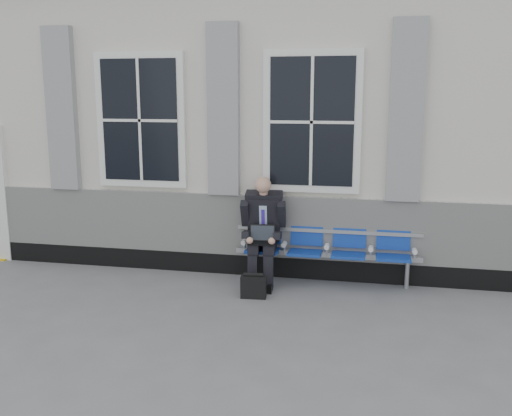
# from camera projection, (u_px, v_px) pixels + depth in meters

# --- Properties ---
(ground) EXTENTS (70.00, 70.00, 0.00)m
(ground) POSITION_uv_depth(u_px,v_px,m) (267.00, 314.00, 6.94)
(ground) COLOR slate
(ground) RESTS_ON ground
(station_building) EXTENTS (14.40, 4.40, 4.49)m
(station_building) POSITION_uv_depth(u_px,v_px,m) (303.00, 118.00, 9.83)
(station_building) COLOR silver
(station_building) RESTS_ON ground
(bench) EXTENTS (2.60, 0.47, 0.91)m
(bench) POSITION_uv_depth(u_px,v_px,m) (327.00, 245.00, 7.98)
(bench) COLOR #9EA0A3
(bench) RESTS_ON ground
(businessman) EXTENTS (0.64, 0.87, 1.51)m
(businessman) POSITION_uv_depth(u_px,v_px,m) (263.00, 227.00, 7.97)
(businessman) COLOR black
(businessman) RESTS_ON ground
(briefcase) EXTENTS (0.34, 0.16, 0.34)m
(briefcase) POSITION_uv_depth(u_px,v_px,m) (253.00, 286.00, 7.46)
(briefcase) COLOR black
(briefcase) RESTS_ON ground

